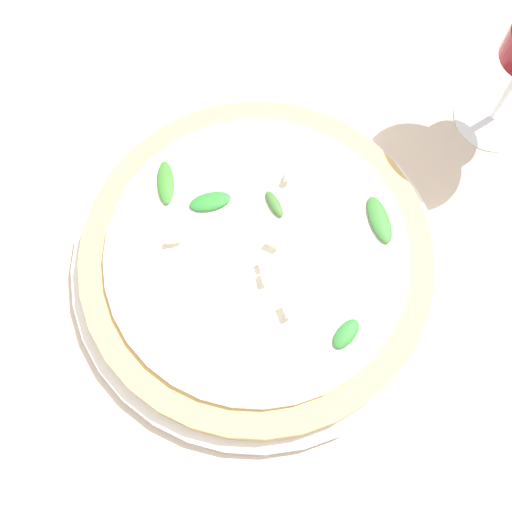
# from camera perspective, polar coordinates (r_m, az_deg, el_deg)

# --- Properties ---
(ground_plane) EXTENTS (6.00, 6.00, 0.00)m
(ground_plane) POSITION_cam_1_polar(r_m,az_deg,el_deg) (0.61, 0.58, -2.98)
(ground_plane) COLOR beige
(pizza_arugula_main) EXTENTS (0.32, 0.32, 0.05)m
(pizza_arugula_main) POSITION_cam_1_polar(r_m,az_deg,el_deg) (0.60, 0.01, -0.41)
(pizza_arugula_main) COLOR white
(pizza_arugula_main) RESTS_ON ground_plane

